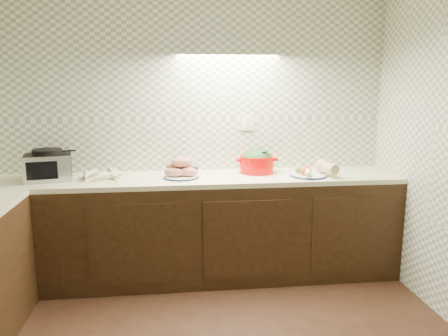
{
  "coord_description": "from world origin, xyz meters",
  "views": [
    {
      "loc": [
        -0.12,
        -2.11,
        1.69
      ],
      "look_at": [
        0.27,
        1.25,
        1.02
      ],
      "focal_mm": 35.0,
      "sensor_mm": 36.0,
      "label": 1
    }
  ],
  "objects": [
    {
      "name": "room",
      "position": [
        0.0,
        0.0,
        1.63
      ],
      "size": [
        3.6,
        3.6,
        2.6
      ],
      "color": "black",
      "rests_on": "ground"
    },
    {
      "name": "counter",
      "position": [
        -0.68,
        0.68,
        0.45
      ],
      "size": [
        3.6,
        3.6,
        0.9
      ],
      "color": "black",
      "rests_on": "ground"
    },
    {
      "name": "toaster_oven",
      "position": [
        -1.14,
        1.52,
        1.02
      ],
      "size": [
        0.4,
        0.34,
        0.25
      ],
      "rotation": [
        0.0,
        0.0,
        0.19
      ],
      "color": "black",
      "rests_on": "counter"
    },
    {
      "name": "parsnip_pile",
      "position": [
        -0.7,
        1.51,
        0.93
      ],
      "size": [
        0.38,
        0.32,
        0.08
      ],
      "color": "beige",
      "rests_on": "counter"
    },
    {
      "name": "sweet_potato_plate",
      "position": [
        -0.06,
        1.48,
        0.97
      ],
      "size": [
        0.3,
        0.3,
        0.18
      ],
      "rotation": [
        0.0,
        0.0,
        0.12
      ],
      "color": "#111D42",
      "rests_on": "counter"
    },
    {
      "name": "onion_bowl",
      "position": [
        0.01,
        1.62,
        0.95
      ],
      "size": [
        0.16,
        0.16,
        0.12
      ],
      "color": "black",
      "rests_on": "counter"
    },
    {
      "name": "dutch_oven",
      "position": [
        0.61,
        1.61,
        1.0
      ],
      "size": [
        0.37,
        0.3,
        0.21
      ],
      "rotation": [
        0.0,
        0.0,
        0.0
      ],
      "color": "#C70705",
      "rests_on": "counter"
    },
    {
      "name": "veg_plate",
      "position": [
        1.08,
        1.43,
        0.95
      ],
      "size": [
        0.38,
        0.35,
        0.14
      ],
      "rotation": [
        0.0,
        0.0,
        0.15
      ],
      "color": "#111D42",
      "rests_on": "counter"
    }
  ]
}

